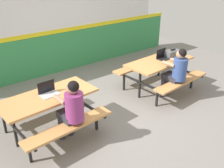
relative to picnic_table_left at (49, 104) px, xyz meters
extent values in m
cube|color=gray|center=(1.41, -0.20, -0.58)|extent=(10.00, 10.00, 0.02)
cube|color=#338C4C|center=(1.41, 2.50, -0.02)|extent=(8.00, 0.12, 1.10)
cube|color=yellow|center=(1.41, 2.44, 0.58)|extent=(8.00, 0.03, 0.10)
cube|color=silver|center=(1.41, 2.50, 1.33)|extent=(6.72, 0.12, 1.40)
cube|color=tan|center=(0.00, 0.00, 0.15)|extent=(1.71, 0.86, 0.04)
cube|color=tan|center=(0.04, -0.63, -0.14)|extent=(1.60, 0.39, 0.04)
cube|color=tan|center=(-0.04, 0.63, -0.14)|extent=(1.60, 0.39, 0.04)
cube|color=black|center=(-0.65, -0.05, -0.22)|extent=(0.04, 0.04, 0.70)
cube|color=black|center=(-0.65, -0.05, -0.18)|extent=(0.15, 1.55, 0.04)
cube|color=black|center=(-0.62, -0.55, -0.37)|extent=(0.04, 0.04, 0.41)
cube|color=black|center=(-0.69, 0.46, -0.37)|extent=(0.04, 0.04, 0.41)
cube|color=black|center=(0.65, 0.05, -0.22)|extent=(0.04, 0.04, 0.70)
cube|color=black|center=(0.65, 0.05, -0.18)|extent=(0.15, 1.55, 0.04)
cube|color=black|center=(0.69, -0.46, -0.37)|extent=(0.04, 0.04, 0.41)
cube|color=black|center=(0.62, 0.55, -0.37)|extent=(0.04, 0.04, 0.41)
cube|color=tan|center=(2.81, 0.02, 0.15)|extent=(1.71, 0.86, 0.04)
cube|color=tan|center=(2.86, -0.62, -0.14)|extent=(1.60, 0.39, 0.04)
cube|color=tan|center=(2.77, 0.65, -0.14)|extent=(1.60, 0.39, 0.04)
cube|color=black|center=(2.16, -0.03, -0.22)|extent=(0.04, 0.04, 0.70)
cube|color=black|center=(2.16, -0.03, -0.18)|extent=(0.15, 1.55, 0.04)
cube|color=black|center=(2.20, -0.54, -0.37)|extent=(0.04, 0.04, 0.41)
cube|color=black|center=(2.13, 0.48, -0.37)|extent=(0.04, 0.04, 0.41)
cube|color=black|center=(3.46, 0.06, -0.22)|extent=(0.04, 0.04, 0.70)
cube|color=black|center=(3.46, 0.06, -0.18)|extent=(0.15, 1.55, 0.04)
cube|color=black|center=(3.50, -0.44, -0.37)|extent=(0.04, 0.04, 0.41)
cube|color=black|center=(3.43, 0.57, -0.37)|extent=(0.04, 0.04, 0.41)
cylinder|color=#2D2D38|center=(0.06, -0.31, -0.35)|extent=(0.11, 0.11, 0.45)
cylinder|color=#2D2D38|center=(0.24, -0.30, -0.35)|extent=(0.11, 0.11, 0.45)
cube|color=#2D2D38|center=(0.16, -0.45, -0.06)|extent=(0.33, 0.40, 0.12)
cylinder|color=#8C3372|center=(0.17, -0.62, 0.18)|extent=(0.30, 0.30, 0.48)
cylinder|color=#A57A5B|center=(0.02, -0.43, 0.27)|extent=(0.10, 0.30, 0.08)
cylinder|color=#A57A5B|center=(0.30, -0.42, 0.27)|extent=(0.10, 0.30, 0.08)
sphere|color=#A57A5B|center=(0.17, -0.60, 0.51)|extent=(0.20, 0.20, 0.20)
sphere|color=black|center=(0.17, -0.63, 0.54)|extent=(0.18, 0.18, 0.18)
cylinder|color=#2D2D38|center=(2.63, -0.31, -0.35)|extent=(0.11, 0.11, 0.45)
cylinder|color=#2D2D38|center=(2.81, -0.30, -0.35)|extent=(0.11, 0.11, 0.45)
cube|color=#2D2D38|center=(2.73, -0.45, -0.06)|extent=(0.33, 0.40, 0.12)
cylinder|color=#334C8C|center=(2.74, -0.62, 0.18)|extent=(0.30, 0.30, 0.48)
cylinder|color=#A57A5B|center=(2.59, -0.44, 0.27)|extent=(0.10, 0.30, 0.08)
cylinder|color=#A57A5B|center=(2.87, -0.42, 0.27)|extent=(0.10, 0.30, 0.08)
sphere|color=#A57A5B|center=(2.74, -0.60, 0.51)|extent=(0.20, 0.20, 0.20)
sphere|color=black|center=(2.74, -0.63, 0.54)|extent=(0.18, 0.18, 0.18)
cube|color=silver|center=(0.04, 0.00, 0.17)|extent=(0.33, 0.24, 0.01)
cube|color=black|center=(0.04, 0.11, 0.29)|extent=(0.32, 0.03, 0.21)
cube|color=black|center=(2.97, 0.03, 0.17)|extent=(0.33, 0.24, 0.01)
cube|color=black|center=(2.96, 0.13, 0.29)|extent=(0.32, 0.03, 0.21)
cube|color=#595B60|center=(3.29, 0.05, 0.24)|extent=(0.40, 0.18, 0.14)
cube|color=black|center=(3.29, 0.05, 0.33)|extent=(0.16, 0.02, 0.02)
cube|color=black|center=(3.58, 0.87, -0.35)|extent=(0.30, 0.18, 0.44)
cube|color=black|center=(3.58, 0.98, -0.42)|extent=(0.21, 0.04, 0.19)
camera|label=1|loc=(-1.52, -3.82, 2.30)|focal=41.73mm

